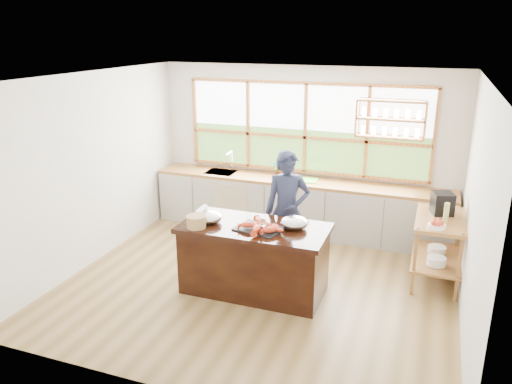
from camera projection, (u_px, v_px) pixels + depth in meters
The scene contains 18 objects.
ground_plane at pixel (259, 283), 6.67m from camera, with size 5.00×5.00×0.00m, color olive.
room_shell at pixel (274, 147), 6.58m from camera, with size 5.02×4.52×2.71m.
back_counter at pixel (298, 205), 8.27m from camera, with size 4.90×0.63×0.90m.
right_shelf_unit at pixel (438, 239), 6.57m from camera, with size 0.62×1.10×0.90m.
island at pixel (254, 258), 6.35m from camera, with size 1.85×0.90×0.90m.
cook at pixel (287, 211), 6.88m from camera, with size 0.62×0.41×1.70m, color #1D223A.
potted_plant at pixel (277, 169), 8.27m from camera, with size 0.14×0.10×0.27m, color slate.
cutting_board at pixel (305, 180), 8.10m from camera, with size 0.40×0.30×0.01m, color #4EC93C.
espresso_machine at pixel (442, 203), 6.59m from camera, with size 0.25×0.27×0.29m, color black.
wine_bottle at pixel (446, 213), 6.28m from camera, with size 0.07×0.07×0.27m, color #A5AB5A.
fruit_bowl at pixel (437, 225), 6.14m from camera, with size 0.22×0.22×0.11m.
slate_board at pixel (259, 229), 6.11m from camera, with size 0.55×0.40×0.02m, color black.
lobster_pile at pixel (260, 226), 6.06m from camera, with size 0.52×0.48×0.08m.
mixing_bowl_left at pixel (210, 217), 6.32m from camera, with size 0.32×0.32×0.15m, color silver.
mixing_bowl_right at pixel (294, 223), 6.14m from camera, with size 0.33×0.33×0.16m, color silver.
wine_glass at pixel (263, 224), 5.86m from camera, with size 0.08×0.08×0.22m.
wicker_basket at pixel (196, 222), 6.15m from camera, with size 0.24×0.24×0.15m, color tan.
parchment_roll at pixel (201, 210), 6.64m from camera, with size 0.08×0.08×0.30m, color silver.
Camera 1 is at (2.00, -5.62, 3.23)m, focal length 35.00 mm.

